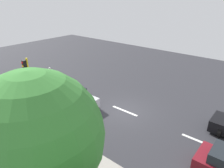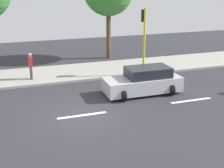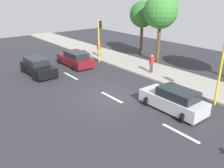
# 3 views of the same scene
# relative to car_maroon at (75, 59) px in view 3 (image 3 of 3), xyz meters

# --- Properties ---
(ground_plane) EXTENTS (40.00, 60.00, 0.10)m
(ground_plane) POSITION_rel_car_maroon_xyz_m (-2.02, -8.56, -0.76)
(ground_plane) COLOR #2D2D33
(sidewalk) EXTENTS (4.00, 60.00, 0.15)m
(sidewalk) POSITION_rel_car_maroon_xyz_m (4.98, -8.56, -0.64)
(sidewalk) COLOR #9E998E
(sidewalk) RESTS_ON ground
(lane_stripe_north) EXTENTS (0.20, 2.40, 0.01)m
(lane_stripe_north) POSITION_rel_car_maroon_xyz_m (-2.02, -14.56, -0.71)
(lane_stripe_north) COLOR white
(lane_stripe_north) RESTS_ON ground
(lane_stripe_mid) EXTENTS (0.20, 2.40, 0.01)m
(lane_stripe_mid) POSITION_rel_car_maroon_xyz_m (-2.02, -8.56, -0.71)
(lane_stripe_mid) COLOR white
(lane_stripe_mid) RESTS_ON ground
(lane_stripe_south) EXTENTS (0.20, 2.40, 0.01)m
(lane_stripe_south) POSITION_rel_car_maroon_xyz_m (-2.02, -2.56, -0.71)
(lane_stripe_south) COLOR white
(lane_stripe_south) RESTS_ON ground
(lane_stripe_far_south) EXTENTS (0.20, 2.40, 0.01)m
(lane_stripe_far_south) POSITION_rel_car_maroon_xyz_m (-2.02, 3.44, -0.71)
(lane_stripe_far_south) COLOR white
(lane_stripe_far_south) RESTS_ON ground
(car_maroon) EXTENTS (2.29, 4.52, 1.52)m
(car_maroon) POSITION_rel_car_maroon_xyz_m (0.00, 0.00, 0.00)
(car_maroon) COLOR maroon
(car_maroon) RESTS_ON ground
(car_black) EXTENTS (2.25, 4.46, 1.52)m
(car_black) POSITION_rel_car_maroon_xyz_m (-4.12, -0.25, -0.00)
(car_black) COLOR black
(car_black) RESTS_ON ground
(car_silver) EXTENTS (2.17, 4.35, 1.52)m
(car_silver) POSITION_rel_car_maroon_xyz_m (-0.14, -12.59, -0.00)
(car_silver) COLOR #B7B7BC
(car_silver) RESTS_ON ground
(pedestrian_near_signal) EXTENTS (0.40, 0.24, 1.69)m
(pedestrian_near_signal) POSITION_rel_car_maroon_xyz_m (3.89, 1.21, 0.35)
(pedestrian_near_signal) COLOR #72604C
(pedestrian_near_signal) RESTS_ON sidewalk
(pedestrian_by_tree) EXTENTS (0.40, 0.24, 1.69)m
(pedestrian_by_tree) POSITION_rel_car_maroon_xyz_m (4.16, -6.73, 0.35)
(pedestrian_by_tree) COLOR #3F3F3F
(pedestrian_by_tree) RESTS_ON sidewalk
(traffic_light_corner) EXTENTS (0.49, 0.24, 4.50)m
(traffic_light_corner) POSITION_rel_car_maroon_xyz_m (2.83, -0.40, 2.22)
(traffic_light_corner) COLOR yellow
(traffic_light_corner) RESTS_ON ground
(traffic_light_midblock) EXTENTS (0.49, 0.24, 4.50)m
(traffic_light_midblock) POSITION_rel_car_maroon_xyz_m (2.83, -13.87, 2.22)
(traffic_light_midblock) COLOR yellow
(traffic_light_midblock) RESTS_ON ground
(street_tree_center) EXTENTS (2.96, 2.96, 6.22)m
(street_tree_center) POSITION_rel_car_maroon_xyz_m (8.74, -0.80, 3.97)
(street_tree_center) COLOR brown
(street_tree_center) RESTS_ON ground
(street_tree_north) EXTENTS (3.53, 3.53, 7.11)m
(street_tree_north) POSITION_rel_car_maroon_xyz_m (7.76, -4.31, 4.60)
(street_tree_north) COLOR brown
(street_tree_north) RESTS_ON ground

